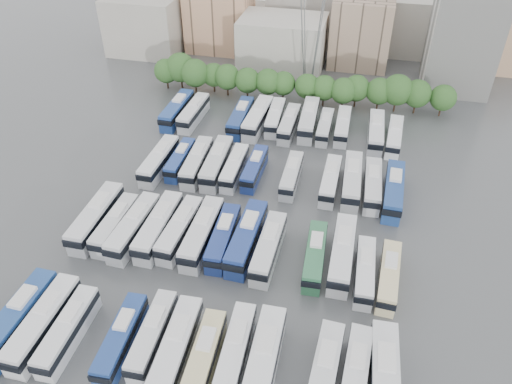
% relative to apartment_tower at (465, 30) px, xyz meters
% --- Properties ---
extents(ground, '(220.00, 220.00, 0.00)m').
position_rel_apartment_tower_xyz_m(ground, '(-34.00, -58.00, -13.00)').
color(ground, '#424447').
rests_on(ground, ground).
extents(tree_line, '(64.74, 7.80, 8.25)m').
position_rel_apartment_tower_xyz_m(tree_line, '(-34.49, -15.85, -8.63)').
color(tree_line, black).
rests_on(tree_line, ground).
extents(city_buildings, '(102.00, 35.00, 20.00)m').
position_rel_apartment_tower_xyz_m(city_buildings, '(-41.46, 13.86, -5.13)').
color(city_buildings, '#9E998E').
rests_on(city_buildings, ground).
extents(apartment_tower, '(14.00, 14.00, 26.00)m').
position_rel_apartment_tower_xyz_m(apartment_tower, '(0.00, 0.00, 0.00)').
color(apartment_tower, silver).
rests_on(apartment_tower, ground).
extents(electricity_pylon, '(9.00, 6.91, 33.83)m').
position_rel_apartment_tower_xyz_m(electricity_pylon, '(-32.00, -8.00, 5.66)').
color(electricity_pylon, slate).
rests_on(electricity_pylon, ground).
extents(bus_r0_s0, '(3.09, 13.37, 4.18)m').
position_rel_apartment_tower_xyz_m(bus_r0_s0, '(-55.42, -82.74, -10.95)').
color(bus_r0_s0, navy).
rests_on(bus_r0_s0, ground).
extents(bus_r0_s1, '(2.87, 13.06, 4.10)m').
position_rel_apartment_tower_xyz_m(bus_r0_s1, '(-52.13, -82.69, -10.99)').
color(bus_r0_s1, silver).
rests_on(bus_r0_s1, ground).
extents(bus_r0_s2, '(2.80, 11.75, 3.67)m').
position_rel_apartment_tower_xyz_m(bus_r0_s2, '(-48.90, -82.86, -11.20)').
color(bus_r0_s2, silver).
rests_on(bus_r0_s2, ground).
extents(bus_r0_s4, '(3.08, 11.55, 3.59)m').
position_rel_apartment_tower_xyz_m(bus_r0_s4, '(-42.35, -82.40, -11.24)').
color(bus_r0_s4, navy).
rests_on(bus_r0_s4, ground).
extents(bus_r0_s5, '(2.90, 11.52, 3.59)m').
position_rel_apartment_tower_xyz_m(bus_r0_s5, '(-39.03, -81.08, -11.24)').
color(bus_r0_s5, silver).
rests_on(bus_r0_s5, ground).
extents(bus_r0_s6, '(3.44, 13.16, 4.09)m').
position_rel_apartment_tower_xyz_m(bus_r0_s6, '(-35.62, -82.48, -10.99)').
color(bus_r0_s6, silver).
rests_on(bus_r0_s6, ground).
extents(bus_r0_s7, '(3.07, 11.86, 3.69)m').
position_rel_apartment_tower_xyz_m(bus_r0_s7, '(-32.26, -82.82, -11.19)').
color(bus_r0_s7, beige).
rests_on(bus_r0_s7, ground).
extents(bus_r0_s8, '(3.06, 11.97, 3.73)m').
position_rel_apartment_tower_xyz_m(bus_r0_s8, '(-29.09, -81.08, -11.17)').
color(bus_r0_s8, silver).
rests_on(bus_r0_s8, ground).
extents(bus_r0_s9, '(3.26, 13.66, 4.27)m').
position_rel_apartment_tower_xyz_m(bus_r0_s9, '(-25.69, -82.01, -10.91)').
color(bus_r0_s9, silver).
rests_on(bus_r0_s9, ground).
extents(bus_r0_s11, '(3.33, 12.57, 3.91)m').
position_rel_apartment_tower_xyz_m(bus_r0_s11, '(-19.06, -81.80, -11.08)').
color(bus_r0_s11, silver).
rests_on(bus_r0_s11, ground).
extents(bus_r0_s12, '(3.20, 12.05, 3.75)m').
position_rel_apartment_tower_xyz_m(bus_r0_s12, '(-15.79, -81.16, -11.16)').
color(bus_r0_s12, silver).
rests_on(bus_r0_s12, ground).
extents(bus_r0_s13, '(3.57, 13.62, 4.23)m').
position_rel_apartment_tower_xyz_m(bus_r0_s13, '(-12.74, -81.15, -10.92)').
color(bus_r0_s13, silver).
rests_on(bus_r0_s13, ground).
extents(bus_r1_s0, '(3.11, 13.59, 4.25)m').
position_rel_apartment_tower_xyz_m(bus_r1_s0, '(-55.33, -63.57, -10.91)').
color(bus_r1_s0, silver).
rests_on(bus_r1_s0, ground).
extents(bus_r1_s1, '(2.70, 11.78, 3.69)m').
position_rel_apartment_tower_xyz_m(bus_r1_s1, '(-52.00, -64.17, -11.19)').
color(bus_r1_s1, silver).
rests_on(bus_r1_s1, ground).
extents(bus_r1_s2, '(3.37, 13.08, 4.07)m').
position_rel_apartment_tower_xyz_m(bus_r1_s2, '(-48.99, -64.28, -11.00)').
color(bus_r1_s2, silver).
rests_on(bus_r1_s2, ground).
extents(bus_r1_s3, '(2.91, 13.21, 4.14)m').
position_rel_apartment_tower_xyz_m(bus_r1_s3, '(-45.50, -63.38, -10.97)').
color(bus_r1_s3, silver).
rests_on(bus_r1_s3, ground).
extents(bus_r1_s4, '(3.24, 12.54, 3.90)m').
position_rel_apartment_tower_xyz_m(bus_r1_s4, '(-42.33, -63.10, -11.08)').
color(bus_r1_s4, silver).
rests_on(bus_r1_s4, ground).
extents(bus_r1_s5, '(2.96, 13.31, 4.17)m').
position_rel_apartment_tower_xyz_m(bus_r1_s5, '(-38.91, -63.26, -10.95)').
color(bus_r1_s5, silver).
rests_on(bus_r1_s5, ground).
extents(bus_r1_s6, '(3.12, 12.16, 3.78)m').
position_rel_apartment_tower_xyz_m(bus_r1_s6, '(-35.75, -63.28, -11.14)').
color(bus_r1_s6, navy).
rests_on(bus_r1_s6, ground).
extents(bus_r1_s7, '(3.28, 13.66, 4.27)m').
position_rel_apartment_tower_xyz_m(bus_r1_s7, '(-32.43, -62.77, -10.91)').
color(bus_r1_s7, navy).
rests_on(bus_r1_s7, ground).
extents(bus_r1_s8, '(2.92, 12.55, 3.92)m').
position_rel_apartment_tower_xyz_m(bus_r1_s8, '(-29.01, -63.91, -11.07)').
color(bus_r1_s8, silver).
rests_on(bus_r1_s8, ground).
extents(bus_r1_s10, '(3.08, 11.74, 3.65)m').
position_rel_apartment_tower_xyz_m(bus_r1_s10, '(-22.54, -63.86, -11.21)').
color(bus_r1_s10, '#2D6943').
rests_on(bus_r1_s10, ground).
extents(bus_r1_s11, '(2.96, 13.35, 4.18)m').
position_rel_apartment_tower_xyz_m(bus_r1_s11, '(-18.95, -62.77, -10.95)').
color(bus_r1_s11, silver).
rests_on(bus_r1_s11, ground).
extents(bus_r1_s12, '(2.71, 11.21, 3.50)m').
position_rel_apartment_tower_xyz_m(bus_r1_s12, '(-15.73, -65.16, -11.28)').
color(bus_r1_s12, silver).
rests_on(bus_r1_s12, ground).
extents(bus_r1_s13, '(2.99, 11.36, 3.53)m').
position_rel_apartment_tower_xyz_m(bus_r1_s13, '(-12.62, -65.31, -11.27)').
color(bus_r1_s13, beige).
rests_on(bus_r1_s13, ground).
extents(bus_r2_s1, '(2.92, 12.63, 3.95)m').
position_rel_apartment_tower_xyz_m(bus_r2_s1, '(-52.14, -46.99, -11.06)').
color(bus_r2_s1, silver).
rests_on(bus_r2_s1, ground).
extents(bus_r2_s2, '(2.53, 10.84, 3.39)m').
position_rel_apartment_tower_xyz_m(bus_r2_s2, '(-48.83, -45.48, -11.34)').
color(bus_r2_s2, navy).
rests_on(bus_r2_s2, ground).
extents(bus_r2_s3, '(3.31, 12.67, 3.94)m').
position_rel_apartment_tower_xyz_m(bus_r2_s3, '(-45.59, -45.95, -11.06)').
color(bus_r2_s3, silver).
rests_on(bus_r2_s3, ground).
extents(bus_r2_s4, '(3.37, 13.30, 4.14)m').
position_rel_apartment_tower_xyz_m(bus_r2_s4, '(-42.15, -45.47, -10.97)').
color(bus_r2_s4, silver).
rests_on(bus_r2_s4, ground).
extents(bus_r2_s5, '(2.61, 11.46, 3.59)m').
position_rel_apartment_tower_xyz_m(bus_r2_s5, '(-38.91, -45.78, -11.24)').
color(bus_r2_s5, white).
rests_on(bus_r2_s5, ground).
extents(bus_r2_s6, '(2.53, 11.14, 3.49)m').
position_rel_apartment_tower_xyz_m(bus_r2_s6, '(-35.53, -45.14, -11.29)').
color(bus_r2_s6, navy).
rests_on(bus_r2_s6, ground).
extents(bus_r2_s8, '(2.50, 11.14, 3.49)m').
position_rel_apartment_tower_xyz_m(bus_r2_s8, '(-29.05, -45.68, -11.29)').
color(bus_r2_s8, silver).
rests_on(bus_r2_s8, ground).
extents(bus_r2_s10, '(2.62, 11.66, 3.65)m').
position_rel_apartment_tower_xyz_m(bus_r2_s10, '(-22.52, -45.78, -11.21)').
color(bus_r2_s10, silver).
rests_on(bus_r2_s10, ground).
extents(bus_r2_s11, '(3.33, 13.21, 4.12)m').
position_rel_apartment_tower_xyz_m(bus_r2_s11, '(-19.09, -45.23, -10.98)').
color(bus_r2_s11, silver).
rests_on(bus_r2_s11, ground).
extents(bus_r2_s12, '(3.05, 12.28, 3.83)m').
position_rel_apartment_tower_xyz_m(bus_r2_s12, '(-15.72, -45.64, -11.12)').
color(bus_r2_s12, silver).
rests_on(bus_r2_s12, ground).
extents(bus_r2_s13, '(3.29, 13.27, 4.14)m').
position_rel_apartment_tower_xyz_m(bus_r2_s13, '(-12.39, -46.54, -10.97)').
color(bus_r2_s13, navy).
rests_on(bus_r2_s13, ground).
extents(bus_r3_s0, '(3.00, 13.09, 4.10)m').
position_rel_apartment_tower_xyz_m(bus_r3_s0, '(-55.63, -28.93, -10.99)').
color(bus_r3_s0, navy).
rests_on(bus_r3_s0, ground).
extents(bus_r3_s1, '(2.99, 12.41, 3.88)m').
position_rel_apartment_tower_xyz_m(bus_r3_s1, '(-52.06, -29.00, -11.10)').
color(bus_r3_s1, silver).
rests_on(bus_r3_s1, ground).
extents(bus_r3_s4, '(2.96, 12.79, 4.00)m').
position_rel_apartment_tower_xyz_m(bus_r3_s4, '(-42.30, -28.88, -11.04)').
color(bus_r3_s4, navy).
rests_on(bus_r3_s4, ground).
extents(bus_r3_s5, '(3.51, 13.73, 4.27)m').
position_rel_apartment_tower_xyz_m(bus_r3_s5, '(-38.92, -28.43, -10.90)').
color(bus_r3_s5, white).
rests_on(bus_r3_s5, ground).
extents(bus_r3_s6, '(3.17, 12.02, 3.74)m').
position_rel_apartment_tower_xyz_m(bus_r3_s6, '(-35.70, -26.96, -11.17)').
color(bus_r3_s6, white).
rests_on(bus_r3_s6, ground).
extents(bus_r3_s7, '(2.71, 11.89, 3.72)m').
position_rel_apartment_tower_xyz_m(bus_r3_s7, '(-32.53, -28.82, -11.17)').
color(bus_r3_s7, silver).
rests_on(bus_r3_s7, ground).
extents(bus_r3_s8, '(3.45, 13.60, 4.24)m').
position_rel_apartment_tower_xyz_m(bus_r3_s8, '(-29.02, -26.75, -10.92)').
color(bus_r3_s8, silver).
rests_on(bus_r3_s8, ground).
extents(bus_r3_s9, '(2.41, 10.90, 3.42)m').
position_rel_apartment_tower_xyz_m(bus_r3_s9, '(-25.63, -28.14, -11.32)').
color(bus_r3_s9, silver).
rests_on(bus_r3_s9, ground).
extents(bus_r3_s10, '(2.75, 11.74, 3.67)m').
position_rel_apartment_tower_xyz_m(bus_r3_s10, '(-22.31, -27.25, -11.20)').
color(bus_r3_s10, silver).
rests_on(bus_r3_s10, ground).
extents(bus_r3_s12, '(3.10, 12.86, 4.01)m').
position_rel_apartment_tower_xyz_m(bus_r3_s12, '(-15.96, -28.47, -11.03)').
color(bus_r3_s12, silver).
rests_on(bus_r3_s12, ground).
extents(bus_r3_s13, '(3.15, 11.94, 3.71)m').
position_rel_apartment_tower_xyz_m(bus_r3_s13, '(-12.51, -29.01, -11.18)').
color(bus_r3_s13, silver).
rests_on(bus_r3_s13, ground).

